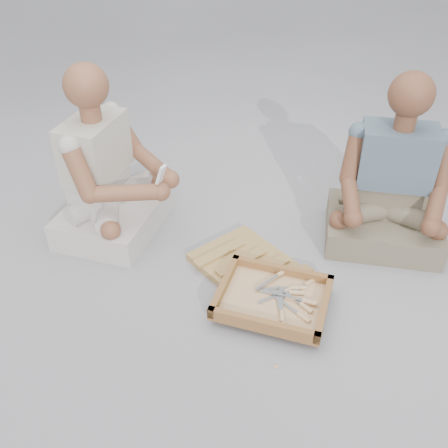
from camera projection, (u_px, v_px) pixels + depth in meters
The scene contains 28 objects.
ground at pixel (222, 304), 2.43m from camera, with size 60.00×60.00×0.00m, color #9C9DA2.
carved_panel at pixel (253, 271), 2.60m from camera, with size 0.62×0.42×0.04m, color olive.
tool_tray at pixel (273, 299), 2.37m from camera, with size 0.60×0.52×0.07m.
chisel_0 at pixel (303, 305), 2.32m from camera, with size 0.21×0.08×0.02m.
chisel_1 at pixel (283, 322), 2.23m from camera, with size 0.14×0.19×0.02m.
chisel_2 at pixel (282, 313), 2.27m from camera, with size 0.12×0.20×0.02m.
chisel_3 at pixel (287, 291), 2.41m from camera, with size 0.12×0.20×0.02m.
chisel_4 at pixel (300, 315), 2.27m from camera, with size 0.22×0.08×0.02m.
chisel_5 at pixel (307, 284), 2.44m from camera, with size 0.10×0.21×0.02m.
chisel_6 at pixel (288, 298), 2.36m from camera, with size 0.22×0.06×0.02m.
chisel_7 at pixel (279, 274), 2.48m from camera, with size 0.08×0.22×0.02m.
chisel_8 at pixel (292, 292), 2.39m from camera, with size 0.21×0.11×0.02m.
chisel_9 at pixel (295, 288), 2.42m from camera, with size 0.19×0.14×0.02m.
chisel_10 at pixel (305, 301), 2.33m from camera, with size 0.22×0.06×0.02m.
wood_chip_0 at pixel (310, 312), 2.39m from camera, with size 0.02×0.01×0.00m, color #D1B47B.
wood_chip_1 at pixel (276, 367), 2.13m from camera, with size 0.02×0.01×0.00m, color #D1B47B.
wood_chip_2 at pixel (267, 299), 2.46m from camera, with size 0.02×0.01×0.00m, color #D1B47B.
wood_chip_3 at pixel (233, 275), 2.60m from camera, with size 0.02×0.01×0.00m, color #D1B47B.
wood_chip_4 at pixel (307, 300), 2.45m from camera, with size 0.02×0.01×0.00m, color #D1B47B.
wood_chip_5 at pixel (277, 279), 2.57m from camera, with size 0.02×0.01×0.00m, color #D1B47B.
wood_chip_6 at pixel (264, 288), 2.52m from camera, with size 0.02×0.01×0.00m, color #D1B47B.
wood_chip_7 at pixel (304, 331), 2.29m from camera, with size 0.02×0.01×0.00m, color #D1B47B.
wood_chip_8 at pixel (259, 302), 2.44m from camera, with size 0.02×0.01×0.00m, color #D1B47B.
wood_chip_9 at pixel (258, 268), 2.64m from camera, with size 0.02×0.01×0.00m, color #D1B47B.
wood_chip_10 at pixel (231, 307), 2.41m from camera, with size 0.02×0.01×0.00m, color #D1B47B.
craftsman at pixel (108, 179), 2.74m from camera, with size 0.71×0.72×0.97m.
companion at pixel (390, 190), 2.67m from camera, with size 0.75×0.67×0.96m.
mobile_phone at pixel (161, 174), 2.53m from camera, with size 0.06×0.05×0.11m.
Camera 1 is at (0.92, -1.47, 1.75)m, focal length 40.00 mm.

